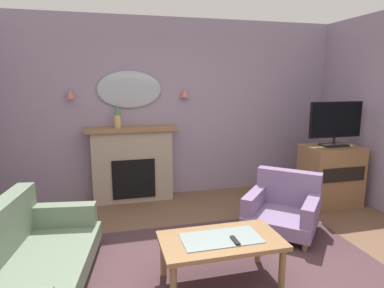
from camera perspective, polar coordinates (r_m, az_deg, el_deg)
name	(u,v)px	position (r m, az deg, el deg)	size (l,w,h in m)	color
wall_back	(174,109)	(5.32, -3.20, 6.12)	(6.40, 0.10, 2.80)	#9E8CA8
patterned_rug	(227,276)	(3.40, 6.13, -21.76)	(3.20, 2.40, 0.01)	#4C3338
fireplace	(133,165)	(5.15, -10.24, -3.56)	(1.36, 0.36, 1.16)	tan
mantel_vase_left	(117,116)	(4.98, -12.81, 4.79)	(0.10, 0.10, 0.34)	tan
wall_mirror	(129,90)	(5.13, -10.79, 9.26)	(0.96, 0.06, 0.56)	#B2BCC6
wall_sconce_left	(70,94)	(5.10, -20.41, 8.20)	(0.14, 0.14, 0.14)	#D17066
wall_sconce_right	(185,93)	(5.21, -1.26, 8.92)	(0.14, 0.14, 0.14)	#D17066
coffee_table	(221,244)	(3.12, 5.04, -16.93)	(1.10, 0.60, 0.45)	olive
tv_remote	(235,241)	(3.04, 7.38, -16.31)	(0.04, 0.16, 0.02)	black
floral_couch	(22,260)	(3.34, -27.41, -17.49)	(1.10, 1.81, 0.76)	gray
armchair_beside_couch	(284,206)	(4.31, 15.61, -10.39)	(1.14, 1.14, 0.71)	gray
tv_cabinet	(330,175)	(5.35, 22.86, -5.02)	(0.80, 0.57, 0.90)	olive
tv_flatscreen	(336,123)	(5.19, 23.65, 3.41)	(0.84, 0.24, 0.65)	black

